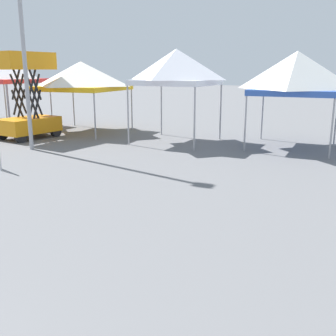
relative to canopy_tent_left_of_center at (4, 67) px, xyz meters
name	(u,v)px	position (x,y,z in m)	size (l,w,h in m)	color
canopy_tent_left_of_center	(4,67)	(0.00, 0.00, 0.00)	(3.18, 3.18, 3.61)	#9E9EA3
canopy_tent_behind_right	(81,76)	(4.51, -0.08, -0.39)	(3.50, 3.50, 3.09)	#9E9EA3
canopy_tent_behind_center	(176,67)	(9.33, -0.84, -0.02)	(2.95, 2.95, 3.50)	#9E9EA3
canopy_tent_behind_left	(296,73)	(13.59, -0.25, -0.23)	(2.96, 2.96, 3.37)	#9E9EA3
scissor_lift	(28,112)	(3.47, -2.41, -1.78)	(1.78, 2.51, 3.42)	black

